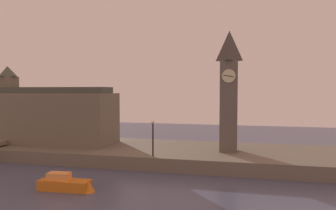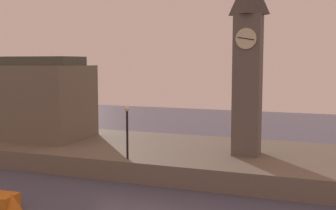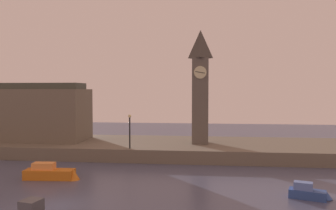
{
  "view_description": "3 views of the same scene",
  "coord_description": "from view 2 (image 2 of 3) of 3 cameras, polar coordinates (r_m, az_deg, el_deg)",
  "views": [
    {
      "loc": [
        10.82,
        -16.84,
        8.64
      ],
      "look_at": [
        2.95,
        17.17,
        6.92
      ],
      "focal_mm": 33.08,
      "sensor_mm": 36.0,
      "label": 1
    },
    {
      "loc": [
        14.81,
        -11.71,
        8.56
      ],
      "look_at": [
        4.54,
        16.0,
        5.44
      ],
      "focal_mm": 44.29,
      "sensor_mm": 36.0,
      "label": 2
    },
    {
      "loc": [
        10.26,
        -22.45,
        8.07
      ],
      "look_at": [
        5.99,
        16.22,
        6.36
      ],
      "focal_mm": 36.38,
      "sensor_mm": 36.0,
      "label": 3
    }
  ],
  "objects": [
    {
      "name": "far_embankment",
      "position": [
        35.86,
        -4.62,
        -6.57
      ],
      "size": [
        70.0,
        12.0,
        1.5
      ],
      "primitive_type": "cube",
      "color": "#6B6051",
      "rests_on": "ground"
    },
    {
      "name": "clock_tower",
      "position": [
        31.64,
        10.95,
        6.21
      ],
      "size": [
        2.17,
        2.23,
        13.91
      ],
      "color": "#5B544C",
      "rests_on": "far_embankment"
    },
    {
      "name": "parliament_hall",
      "position": [
        42.95,
        -21.7,
        1.1
      ],
      "size": [
        16.42,
        6.28,
        10.42
      ],
      "color": "#6B6051",
      "rests_on": "far_embankment"
    },
    {
      "name": "streetlamp",
      "position": [
        30.03,
        -5.64,
        -2.93
      ],
      "size": [
        0.36,
        0.36,
        3.84
      ],
      "color": "black",
      "rests_on": "far_embankment"
    }
  ]
}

